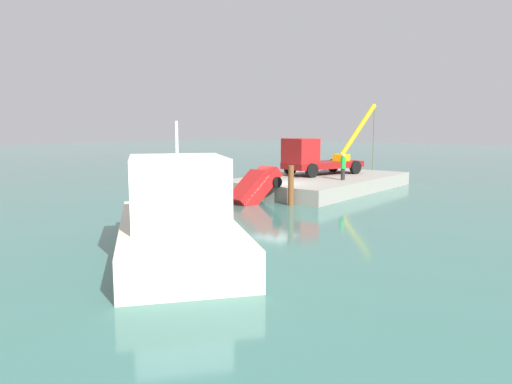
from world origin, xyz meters
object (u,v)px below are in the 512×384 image
Objects in this scene: crane_truck at (316,157)px; moored_yacht at (175,228)px; dock_worker at (343,167)px; salvaged_car at (250,193)px.

crane_truck is 0.76× the size of moored_yacht.
moored_yacht is at bearing 4.72° from dock_worker.
dock_worker is 7.51m from salvaged_car.
dock_worker is at bearing -175.28° from moored_yacht.
dock_worker is at bearing 160.59° from salvaged_car.
salvaged_car is (6.99, -2.46, -1.26)m from dock_worker.
dock_worker is 16.60m from moored_yacht.
dock_worker is 0.15× the size of moored_yacht.
salvaged_car is 0.34× the size of moored_yacht.
crane_truck is 2.22× the size of salvaged_car.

